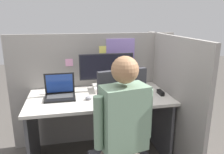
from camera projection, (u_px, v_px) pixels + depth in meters
cubicle_panel_back at (95, 89)px, 2.68m from camera, size 1.97×0.05×1.36m
cubicle_panel_right at (169, 98)px, 2.39m from camera, size 0.04×1.38×1.36m
desk at (100, 112)px, 2.34m from camera, size 1.47×0.73×0.74m
paper_box at (107, 88)px, 2.47m from camera, size 0.30×0.23×0.06m
monitor at (107, 69)px, 2.42m from camera, size 0.60×0.22×0.36m
laptop at (60, 93)px, 2.24m from camera, size 0.30×0.23×0.25m
mouse at (89, 98)px, 2.18m from camera, size 0.07×0.05×0.04m
stapler at (161, 93)px, 2.33m from camera, size 0.04×0.13×0.04m
carrot_toy at (119, 101)px, 2.11m from camera, size 0.04×0.15×0.04m
office_chair at (123, 140)px, 1.82m from camera, size 0.55×0.59×1.12m
person at (124, 129)px, 1.61m from camera, size 0.47×0.43×1.28m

